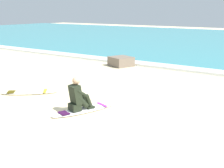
% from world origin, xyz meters
% --- Properties ---
extents(ground_plane, '(80.00, 80.00, 0.00)m').
position_xyz_m(ground_plane, '(0.00, 0.00, 0.00)').
color(ground_plane, beige).
extents(breaking_foam, '(80.00, 0.90, 0.11)m').
position_xyz_m(breaking_foam, '(0.00, 6.84, 0.06)').
color(breaking_foam, white).
rests_on(breaking_foam, ground).
extents(surfboard_main, '(1.16, 2.14, 0.08)m').
position_xyz_m(surfboard_main, '(-0.20, -0.39, 0.04)').
color(surfboard_main, white).
rests_on(surfboard_main, ground).
extents(surfer_seated, '(0.53, 0.77, 0.95)m').
position_xyz_m(surfer_seated, '(-0.27, -0.58, 0.44)').
color(surfer_seated, black).
rests_on(surfer_seated, surfboard_main).
extents(surfboard_spare_near, '(1.76, 1.66, 0.08)m').
position_xyz_m(surfboard_spare_near, '(-2.93, -0.10, 0.04)').
color(surfboard_spare_near, '#EFE5C6').
rests_on(surfboard_spare_near, ground).
extents(shoreline_rock, '(1.30, 1.28, 0.47)m').
position_xyz_m(shoreline_rock, '(-3.12, 5.92, 0.23)').
color(shoreline_rock, '#756656').
rests_on(shoreline_rock, ground).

